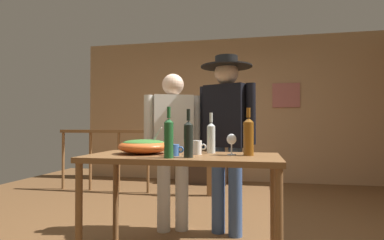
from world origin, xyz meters
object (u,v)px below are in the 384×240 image
Objects in this scene: framed_picture at (286,95)px; person_standing_right at (226,127)px; salad_bowl at (144,146)px; person_standing_left at (173,138)px; flat_screen_tv at (201,142)px; serving_table at (183,167)px; wine_glass at (232,140)px; mug_blue at (173,150)px; wine_bottle_clear at (211,137)px; wine_bottle_amber at (248,136)px; mug_white at (197,147)px; tv_console at (202,169)px; wine_bottle_dark at (188,138)px; stair_railing at (159,153)px; wine_bottle_green at (169,137)px.

person_standing_right is at bearing -106.25° from framed_picture.
person_standing_left reaches higher than salad_bowl.
framed_picture is 1.75m from flat_screen_tv.
serving_table is 0.42m from wine_glass.
person_standing_left is at bearing 105.29° from mug_blue.
wine_bottle_amber is at bearing -24.65° from wine_bottle_clear.
person_standing_left is at bearing 119.41° from mug_white.
tv_console is 2.56× the size of wine_bottle_amber.
framed_picture reaches higher than wine_glass.
wine_bottle_dark reaches higher than wine_bottle_clear.
stair_railing reaches higher than flat_screen_tv.
mug_white reaches higher than flat_screen_tv.
wine_glass is 0.09× the size of person_standing_right.
tv_console is 3.27m from salad_bowl.
serving_table is (-1.09, -3.54, -0.85)m from framed_picture.
wine_glass is at bearing -101.88° from framed_picture.
mug_blue is (-1.14, -3.62, -0.72)m from framed_picture.
wine_bottle_clear is at bearing 155.35° from wine_bottle_amber.
wine_bottle_amber reaches higher than mug_white.
person_standing_right is at bearing 81.58° from wine_bottle_clear.
wine_bottle_clear is 0.53m from person_standing_right.
salad_bowl is at bearing -111.98° from framed_picture.
mug_white is 0.90× the size of mug_blue.
mug_white is at bearing 64.37° from wine_bottle_green.
serving_table is 4.10× the size of wine_bottle_green.
wine_glass is 0.44m from mug_blue.
wine_glass is 0.66m from person_standing_right.
wine_bottle_amber is 0.56m from mug_blue.
wine_glass is (0.68, 0.03, 0.05)m from salad_bowl.
flat_screen_tv is 3.18m from salad_bowl.
wine_bottle_amber is at bearing 14.15° from mug_blue.
serving_table reaches higher than tv_console.
framed_picture reaches higher than wine_bottle_clear.
person_standing_right is (0.17, 0.65, 0.16)m from mug_white.
person_standing_left reaches higher than flat_screen_tv.
salad_bowl is at bearing 63.36° from person_standing_left.
framed_picture is 1.37× the size of wine_bottle_green.
person_standing_left is at bearing 85.14° from salad_bowl.
person_standing_right is (0.27, 0.71, 0.30)m from serving_table.
wine_bottle_dark is (0.99, -2.45, 0.33)m from stair_railing.
stair_railing is 7.81× the size of wine_bottle_clear.
salad_bowl is 1.13× the size of wine_bottle_green.
mug_blue is 0.87m from person_standing_right.
flat_screen_tv is 3.24m from serving_table.
wine_bottle_green is 0.20× the size of person_standing_right.
framed_picture is 3.59m from wine_bottle_amber.
wine_bottle_dark is at bearing -105.21° from framed_picture.
person_standing_left is at bearing 110.47° from serving_table.
flat_screen_tv is 2.61m from person_standing_right.
person_standing_left is 0.54m from person_standing_right.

